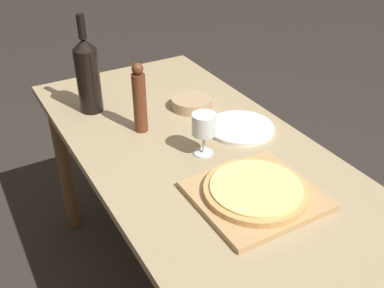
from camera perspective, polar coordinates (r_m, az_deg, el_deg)
name	(u,v)px	position (r m, az deg, el deg)	size (l,w,h in m)	color
dining_table	(210,185)	(1.46, 2.34, -5.20)	(0.72, 1.66, 0.73)	#9E8966
cutting_board	(255,195)	(1.26, 8.03, -6.48)	(0.33, 0.31, 0.02)	tan
pizza	(256,190)	(1.25, 8.10, -5.75)	(0.29, 0.29, 0.02)	tan
wine_bottle	(88,74)	(1.67, -13.11, 8.60)	(0.08, 0.08, 0.36)	black
pepper_mill	(140,99)	(1.51, -6.67, 5.66)	(0.05, 0.05, 0.25)	#5B2D19
wine_glass	(204,126)	(1.38, 1.49, 2.33)	(0.08, 0.08, 0.14)	silver
small_bowl	(192,103)	(1.70, -0.05, 5.25)	(0.15, 0.15, 0.04)	tan
dinner_plate	(240,128)	(1.57, 6.18, 2.08)	(0.23, 0.23, 0.01)	white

